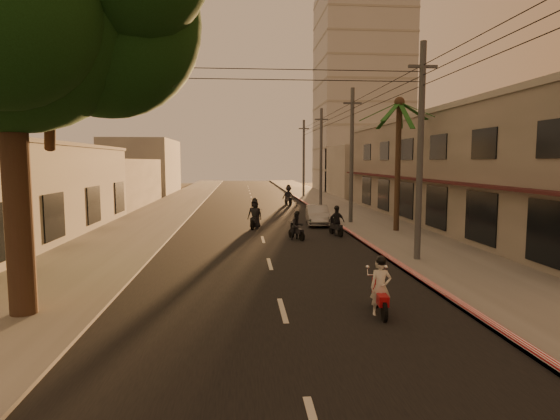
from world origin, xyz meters
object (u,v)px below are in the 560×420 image
at_px(scooter_mid_a, 297,226).
at_px(parked_car, 317,215).
at_px(scooter_far_b, 288,196).
at_px(palm_tree, 399,110).
at_px(scooter_mid_b, 336,222).
at_px(scooter_red, 380,289).
at_px(scooter_far_a, 255,215).

relative_size(scooter_mid_a, parked_car, 0.39).
bearing_deg(scooter_far_b, palm_tree, -86.85).
bearing_deg(palm_tree, parked_car, 138.93).
relative_size(scooter_mid_a, scooter_far_b, 0.79).
height_order(scooter_mid_b, parked_car, scooter_mid_b).
bearing_deg(palm_tree, scooter_mid_b, -165.17).
height_order(palm_tree, parked_car, palm_tree).
relative_size(palm_tree, parked_car, 2.03).
relative_size(scooter_red, scooter_mid_b, 0.97).
bearing_deg(scooter_red, parked_car, 91.12).
xyz_separation_m(scooter_far_a, scooter_far_b, (3.66, 15.41, 0.03)).
distance_m(scooter_red, scooter_mid_a, 12.48).
bearing_deg(scooter_mid_b, parked_car, 81.14).
height_order(scooter_mid_a, scooter_far_b, scooter_far_b).
bearing_deg(scooter_red, scooter_far_b, 93.74).
xyz_separation_m(scooter_mid_a, parked_car, (2.05, 5.74, -0.08)).
bearing_deg(scooter_mid_b, palm_tree, 1.91).
bearing_deg(scooter_mid_a, palm_tree, -4.26).
xyz_separation_m(palm_tree, scooter_far_b, (-4.64, 17.61, -6.24)).
distance_m(scooter_mid_a, scooter_mid_b, 2.63).
distance_m(scooter_mid_b, parked_car, 4.62).
bearing_deg(parked_car, scooter_red, -89.25).
bearing_deg(scooter_red, scooter_mid_b, 88.44).
distance_m(scooter_far_a, parked_car, 4.41).
height_order(palm_tree, scooter_far_b, palm_tree).
bearing_deg(scooter_far_b, scooter_mid_a, -106.06).
bearing_deg(palm_tree, scooter_mid_a, -160.87).
bearing_deg(scooter_mid_a, scooter_mid_b, 2.19).
distance_m(scooter_mid_a, parked_car, 6.09).
height_order(palm_tree, scooter_red, palm_tree).
bearing_deg(parked_car, scooter_far_a, -156.84).
relative_size(scooter_mid_a, scooter_far_a, 0.81).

